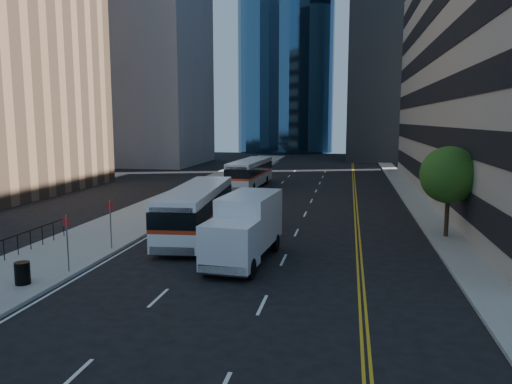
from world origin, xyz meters
TOP-DOWN VIEW (x-y plane):
  - ground at (0.00, 0.00)m, footprint 160.00×160.00m
  - sidewalk_west at (-10.50, 25.00)m, footprint 5.00×90.00m
  - sidewalk_east at (9.00, 25.00)m, footprint 2.00×90.00m
  - midrise_west at (-28.00, 52.00)m, footprint 18.00×18.00m
  - street_tree at (9.00, 8.00)m, footprint 3.20×3.20m
  - bus_front at (-5.12, 6.20)m, footprint 3.30×11.19m
  - bus_rear at (-6.16, 27.37)m, footprint 2.78×10.69m
  - box_truck at (-1.28, 1.48)m, footprint 2.75×6.67m
  - trash_can at (-9.29, -3.89)m, footprint 0.78×0.78m

SIDE VIEW (x-z plane):
  - ground at x=0.00m, z-range 0.00..0.00m
  - sidewalk_west at x=-10.50m, z-range 0.00..0.15m
  - sidewalk_east at x=9.00m, z-range 0.00..0.15m
  - trash_can at x=-9.29m, z-range 0.15..1.05m
  - bus_rear at x=-6.16m, z-range 0.13..2.86m
  - bus_front at x=-5.12m, z-range 0.13..2.98m
  - box_truck at x=-1.28m, z-range 0.09..3.20m
  - street_tree at x=9.00m, z-range 1.09..6.19m
  - midrise_west at x=-28.00m, z-range 0.00..35.00m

